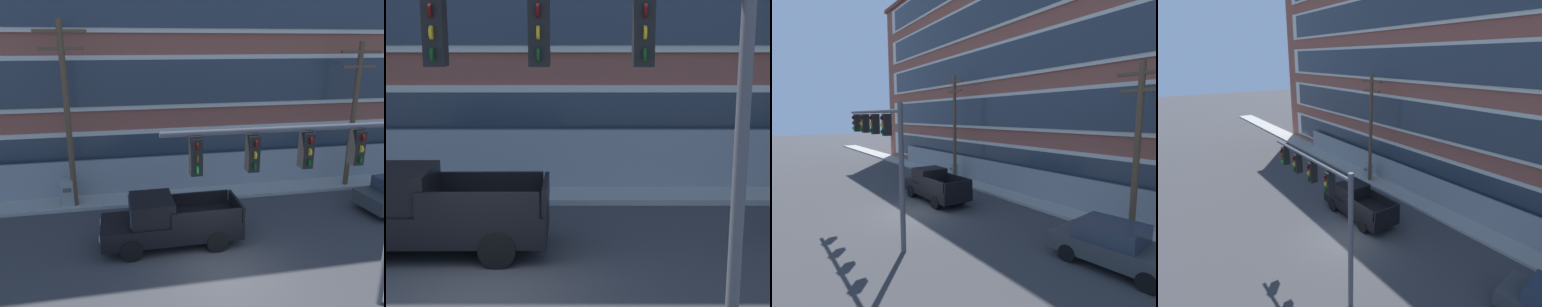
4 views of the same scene
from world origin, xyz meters
The scene contains 5 objects.
ground_plane centered at (0.00, 0.00, 0.00)m, with size 160.00×160.00×0.00m, color #38383A.
sidewalk_building_side centered at (0.00, 6.90, 0.08)m, with size 80.00×2.08×0.16m, color #9E9B93.
chain_link_fence centered at (1.81, 7.41, 1.01)m, with size 37.14×0.06×1.99m.
traffic_signal_mast centered at (1.81, -2.40, 4.34)m, with size 6.52×0.43×5.77m.
pickup_truck_black centered at (-1.59, 2.22, 0.93)m, with size 5.31×2.07×1.96m.
Camera 2 is at (1.82, -10.41, 4.94)m, focal length 55.00 mm.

